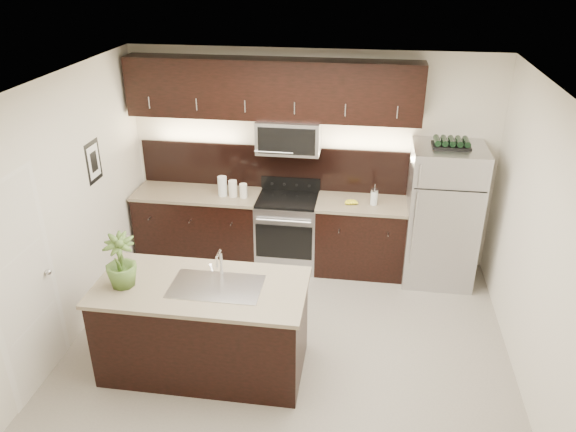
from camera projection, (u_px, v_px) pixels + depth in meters
The scene contains 12 objects.
ground at pixel (288, 347), 5.84m from camera, with size 4.50×4.50×0.00m, color gray.
room_walls at pixel (275, 199), 5.08m from camera, with size 4.52×4.02×2.71m.
counter_run at pixel (272, 230), 7.20m from camera, with size 3.51×0.65×0.94m.
upper_fixtures at pixel (274, 99), 6.60m from camera, with size 3.49×0.40×1.66m.
island at pixel (204, 327), 5.37m from camera, with size 1.96×0.96×0.94m.
sink_faucet at pixel (216, 285), 5.15m from camera, with size 0.84×0.50×0.28m.
refrigerator at pixel (442, 215), 6.70m from camera, with size 0.83×0.75×1.71m, color #B2B2B7.
wine_rack at pixel (451, 143), 6.31m from camera, with size 0.42×0.26×0.10m.
plant at pixel (120, 261), 5.06m from camera, with size 0.29×0.29×0.52m, color #426026.
canisters at pixel (230, 188), 6.96m from camera, with size 0.37×0.12×0.25m.
french_press at pixel (374, 197), 6.74m from camera, with size 0.09×0.09×0.26m.
bananas at pixel (347, 202), 6.79m from camera, with size 0.17×0.13×0.05m, color yellow.
Camera 1 is at (0.69, -4.61, 3.76)m, focal length 35.00 mm.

